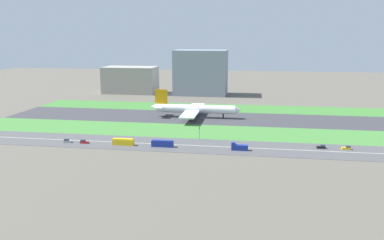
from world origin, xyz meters
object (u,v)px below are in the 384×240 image
(airliner, at_px, (193,109))
(fuel_tank_west, at_px, (209,82))
(terminal_building, at_px, (131,80))
(bus_0, at_px, (162,144))
(traffic_light, at_px, (199,132))
(car_0, at_px, (84,142))
(truck_0, at_px, (239,147))
(car_1, at_px, (322,147))
(car_3, at_px, (347,148))
(car_2, at_px, (68,141))
(hangar_building, at_px, (201,72))
(bus_1, at_px, (123,142))

(airliner, height_order, fuel_tank_west, airliner)
(terminal_building, bearing_deg, bus_0, -67.67)
(traffic_light, bearing_deg, car_0, -163.44)
(truck_0, relative_size, traffic_light, 1.17)
(car_0, bearing_deg, traffic_light, -163.44)
(truck_0, bearing_deg, car_1, -166.58)
(bus_0, bearing_deg, car_3, -173.95)
(car_2, xyz_separation_m, fuel_tank_west, (50.26, 237.00, 6.93))
(car_0, height_order, car_2, same)
(truck_0, height_order, fuel_tank_west, fuel_tank_west)
(car_2, distance_m, terminal_building, 194.12)
(terminal_building, relative_size, fuel_tank_west, 3.19)
(bus_0, xyz_separation_m, hangar_building, (-6.22, 192.00, 20.07))
(car_1, relative_size, terminal_building, 0.08)
(car_0, xyz_separation_m, car_3, (137.94, 10.00, 0.00))
(traffic_light, xyz_separation_m, terminal_building, (-95.80, 174.01, 9.01))
(terminal_building, height_order, fuel_tank_west, terminal_building)
(hangar_building, bearing_deg, car_2, -103.72)
(hangar_building, bearing_deg, airliner, -84.76)
(airliner, relative_size, truck_0, 7.74)
(bus_0, bearing_deg, car_2, 0.00)
(airliner, xyz_separation_m, bus_1, (-25.58, -78.00, -4.41))
(hangar_building, distance_m, fuel_tank_west, 47.26)
(car_1, xyz_separation_m, car_2, (-135.00, -10.00, 0.00))
(bus_0, xyz_separation_m, truck_0, (40.00, -0.00, -0.15))
(bus_0, distance_m, bus_1, 21.36)
(car_1, relative_size, car_3, 1.00)
(car_3, height_order, terminal_building, terminal_building)
(car_3, bearing_deg, fuel_tank_west, 113.18)
(truck_0, height_order, car_3, truck_0)
(bus_0, distance_m, car_3, 94.90)
(truck_0, height_order, bus_1, truck_0)
(airliner, distance_m, car_0, 91.63)
(airliner, relative_size, hangar_building, 1.27)
(traffic_light, bearing_deg, bus_0, -133.29)
(airliner, xyz_separation_m, terminal_building, (-83.07, 114.00, 7.07))
(car_2, relative_size, hangar_building, 0.09)
(traffic_light, distance_m, hangar_building, 176.42)
(traffic_light, xyz_separation_m, fuel_tank_west, (-19.77, 219.01, 3.56))
(airliner, distance_m, traffic_light, 61.37)
(hangar_building, height_order, fuel_tank_west, hangar_building)
(car_0, relative_size, car_2, 1.00)
(truck_0, bearing_deg, fuel_tank_west, -79.76)
(car_1, height_order, bus_1, bus_1)
(airliner, bearing_deg, terminal_building, 126.08)
(car_0, bearing_deg, bus_1, -180.00)
(traffic_light, height_order, terminal_building, terminal_building)
(bus_1, bearing_deg, fuel_tank_west, -94.47)
(traffic_light, height_order, hangar_building, hangar_building)
(hangar_building, bearing_deg, terminal_building, 180.00)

